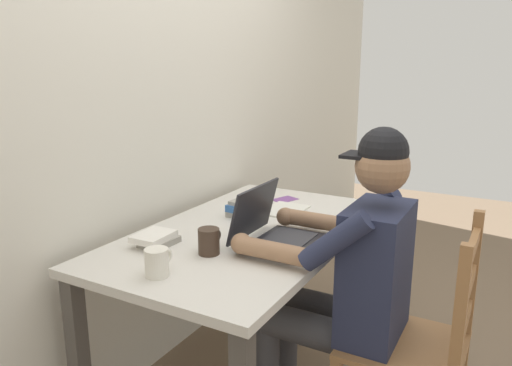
% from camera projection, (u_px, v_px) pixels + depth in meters
% --- Properties ---
extents(back_wall, '(6.00, 0.04, 2.60)m').
position_uv_depth(back_wall, '(156.00, 96.00, 2.21)').
color(back_wall, silver).
rests_on(back_wall, ground).
extents(desk, '(1.42, 0.82, 0.74)m').
position_uv_depth(desk, '(249.00, 249.00, 2.14)').
color(desk, beige).
rests_on(desk, ground).
extents(seated_person, '(0.50, 0.60, 1.23)m').
position_uv_depth(seated_person, '(348.00, 272.00, 1.82)').
color(seated_person, '#232842').
rests_on(seated_person, ground).
extents(wooden_chair, '(0.42, 0.42, 0.93)m').
position_uv_depth(wooden_chair, '(420.00, 345.00, 1.75)').
color(wooden_chair, olive).
rests_on(wooden_chair, ground).
extents(laptop, '(0.33, 0.29, 0.23)m').
position_uv_depth(laptop, '(272.00, 230.00, 1.94)').
color(laptop, '#232328').
rests_on(laptop, desk).
extents(computer_mouse, '(0.06, 0.10, 0.03)m').
position_uv_depth(computer_mouse, '(313.00, 222.00, 2.16)').
color(computer_mouse, black).
rests_on(computer_mouse, desk).
extents(coffee_mug_white, '(0.12, 0.08, 0.10)m').
position_uv_depth(coffee_mug_white, '(157.00, 262.00, 1.64)').
color(coffee_mug_white, silver).
rests_on(coffee_mug_white, desk).
extents(coffee_mug_dark, '(0.12, 0.08, 0.10)m').
position_uv_depth(coffee_mug_dark, '(209.00, 241.00, 1.83)').
color(coffee_mug_dark, '#38281E').
rests_on(coffee_mug_dark, desk).
extents(book_stack_main, '(0.18, 0.13, 0.05)m').
position_uv_depth(book_stack_main, '(156.00, 239.00, 1.92)').
color(book_stack_main, gray).
rests_on(book_stack_main, desk).
extents(book_stack_side, '(0.20, 0.15, 0.08)m').
position_uv_depth(book_stack_side, '(247.00, 208.00, 2.31)').
color(book_stack_side, gray).
rests_on(book_stack_side, desk).
extents(paper_pile_near_laptop, '(0.25, 0.18, 0.01)m').
position_uv_depth(paper_pile_near_laptop, '(285.00, 210.00, 2.38)').
color(paper_pile_near_laptop, silver).
rests_on(paper_pile_near_laptop, desk).
extents(landscape_photo_print, '(0.15, 0.13, 0.00)m').
position_uv_depth(landscape_photo_print, '(285.00, 199.00, 2.58)').
color(landscape_photo_print, '#7A4293').
rests_on(landscape_photo_print, desk).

